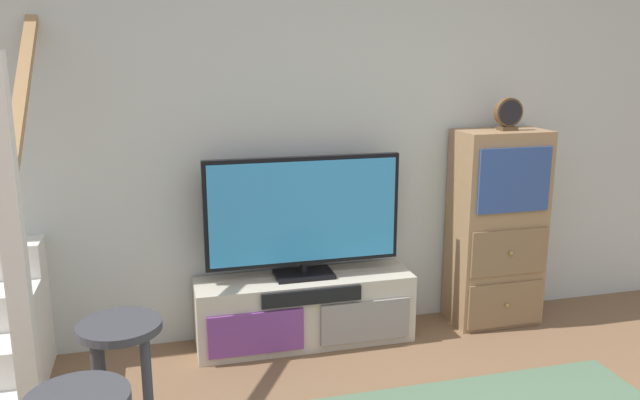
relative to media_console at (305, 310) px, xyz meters
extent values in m
cube|color=#B2B7B2|center=(0.30, 0.27, 1.13)|extent=(6.40, 0.12, 2.70)
cube|color=#BCB29E|center=(0.00, 0.01, 0.00)|extent=(1.35, 0.36, 0.43)
cube|color=#70387F|center=(-0.34, -0.18, -0.03)|extent=(0.57, 0.02, 0.26)
cube|color=gray|center=(0.34, -0.18, -0.03)|extent=(0.57, 0.02, 0.26)
cube|color=black|center=(0.00, -0.18, 0.16)|extent=(0.61, 0.02, 0.09)
cube|color=black|center=(0.00, 0.03, 0.23)|extent=(0.36, 0.22, 0.02)
cylinder|color=black|center=(0.00, 0.03, 0.27)|extent=(0.05, 0.05, 0.06)
cube|color=black|center=(0.00, 0.03, 0.63)|extent=(1.20, 0.05, 0.67)
cube|color=#338CCC|center=(0.00, 0.00, 0.63)|extent=(1.15, 0.01, 0.62)
cube|color=#93704C|center=(1.31, 0.02, 0.44)|extent=(0.58, 0.34, 1.30)
cube|color=brown|center=(1.31, -0.16, -0.04)|extent=(0.53, 0.02, 0.30)
sphere|color=olive|center=(1.31, -0.18, -0.04)|extent=(0.03, 0.03, 0.03)
cube|color=brown|center=(1.31, -0.16, 0.32)|extent=(0.53, 0.02, 0.30)
sphere|color=olive|center=(1.31, -0.18, 0.32)|extent=(0.03, 0.03, 0.03)
cube|color=#2D4784|center=(1.31, -0.16, 0.79)|extent=(0.49, 0.02, 0.41)
cube|color=#4C3823|center=(1.33, 0.00, 1.10)|extent=(0.11, 0.08, 0.02)
cylinder|color=brown|center=(1.33, 0.00, 1.20)|extent=(0.18, 0.04, 0.18)
cylinder|color=black|center=(1.33, -0.03, 1.20)|extent=(0.16, 0.01, 0.16)
cube|color=silver|center=(-1.45, -0.79, 0.68)|extent=(0.09, 0.09, 1.80)
cube|color=#9E7547|center=(-1.45, -0.14, 1.48)|extent=(0.06, 1.33, 0.99)
cylinder|color=#333338|center=(-1.12, -0.99, 0.13)|extent=(0.04, 0.04, 0.68)
cylinder|color=#333338|center=(-0.94, -0.99, 0.13)|extent=(0.04, 0.04, 0.68)
cylinder|color=#333338|center=(-1.03, -1.08, 0.49)|extent=(0.34, 0.34, 0.03)
camera|label=1|loc=(-0.84, -3.58, 1.58)|focal=35.36mm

